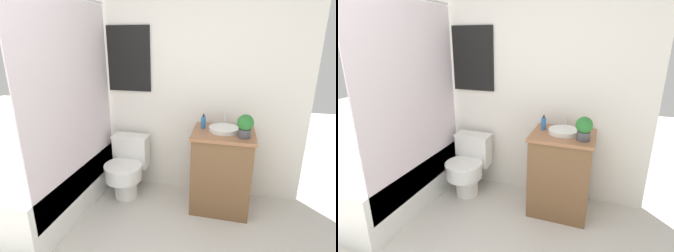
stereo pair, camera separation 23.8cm
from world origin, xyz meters
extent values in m
cube|color=white|center=(0.00, 2.12, 1.25)|extent=(3.23, 0.05, 2.50)
cube|color=black|center=(-0.20, 2.08, 1.44)|extent=(0.47, 0.02, 0.67)
cube|color=beige|center=(-0.20, 2.07, 1.44)|extent=(0.44, 0.01, 0.64)
cube|color=white|center=(-0.78, 1.39, 0.25)|extent=(0.67, 1.40, 0.50)
cube|color=silver|center=(-0.45, 1.39, 1.09)|extent=(0.01, 1.28, 1.71)
cylinder|color=white|center=(-0.17, 1.75, 0.12)|extent=(0.24, 0.24, 0.24)
cylinder|color=white|center=(-0.17, 1.70, 0.31)|extent=(0.38, 0.38, 0.14)
cylinder|color=white|center=(-0.17, 1.70, 0.39)|extent=(0.39, 0.39, 0.02)
cube|color=white|center=(-0.17, 1.95, 0.45)|extent=(0.37, 0.19, 0.34)
cube|color=white|center=(-0.17, 1.95, 0.63)|extent=(0.39, 0.19, 0.02)
cube|color=brown|center=(0.82, 1.82, 0.39)|extent=(0.55, 0.47, 0.77)
cube|color=#9E6642|center=(0.82, 1.82, 0.79)|extent=(0.58, 0.50, 0.03)
cylinder|color=white|center=(0.82, 1.84, 0.82)|extent=(0.28, 0.28, 0.04)
cylinder|color=silver|center=(0.82, 2.01, 0.87)|extent=(0.02, 0.02, 0.13)
cylinder|color=#2D6BB2|center=(0.62, 1.89, 0.86)|extent=(0.05, 0.05, 0.12)
cylinder|color=black|center=(0.62, 1.89, 0.93)|extent=(0.02, 0.02, 0.02)
cylinder|color=#4C4C51|center=(1.00, 1.72, 0.84)|extent=(0.11, 0.11, 0.08)
sphere|color=#2D7A33|center=(1.00, 1.72, 0.94)|extent=(0.14, 0.14, 0.14)
camera|label=1|loc=(0.87, -0.56, 1.62)|focal=28.00mm
camera|label=2|loc=(1.09, -0.49, 1.62)|focal=28.00mm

